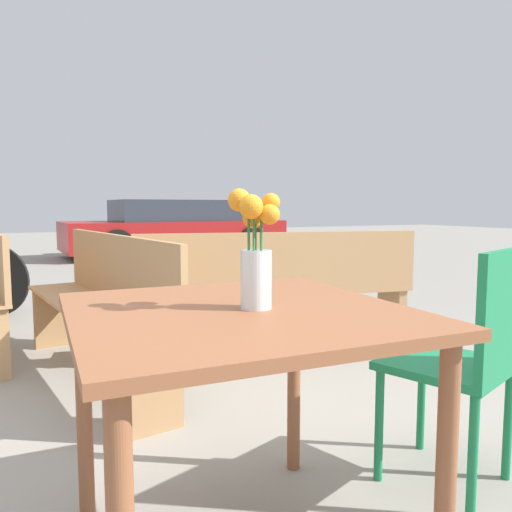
% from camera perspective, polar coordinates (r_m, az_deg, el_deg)
% --- Properties ---
extents(table_front, '(0.91, 0.93, 0.74)m').
position_cam_1_polar(table_front, '(1.40, -2.00, -9.98)').
color(table_front, brown).
rests_on(table_front, ground_plane).
extents(flower_vase, '(0.14, 0.13, 0.33)m').
position_cam_1_polar(flower_vase, '(1.34, -0.08, 0.02)').
color(flower_vase, silver).
rests_on(flower_vase, table_front).
extents(cafe_chair, '(0.51, 0.51, 0.87)m').
position_cam_1_polar(cafe_chair, '(1.95, 23.17, -10.10)').
color(cafe_chair, '#197A47').
rests_on(cafe_chair, ground_plane).
extents(bench_middle, '(1.93, 0.74, 0.85)m').
position_cam_1_polar(bench_middle, '(3.36, 2.53, -3.61)').
color(bench_middle, tan).
rests_on(bench_middle, ground_plane).
extents(bench_far, '(0.63, 1.88, 0.85)m').
position_cam_1_polar(bench_far, '(3.09, -17.06, -4.71)').
color(bench_far, tan).
rests_on(bench_far, ground_plane).
extents(parked_car, '(4.55, 1.91, 1.15)m').
position_cam_1_polar(parked_car, '(10.59, -9.23, 3.12)').
color(parked_car, maroon).
rests_on(parked_car, ground_plane).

